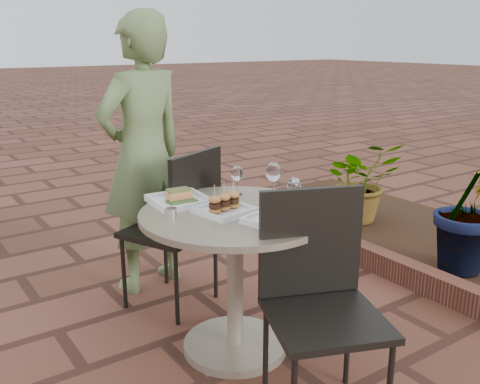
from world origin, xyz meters
TOP-DOWN VIEW (x-y plane):
  - ground at (0.00, 0.00)m, footprint 60.00×60.00m
  - cafe_table at (0.27, -0.26)m, footprint 0.90×0.90m
  - chair_far at (0.28, 0.28)m, footprint 0.58×0.58m
  - chair_near at (0.32, -0.80)m, footprint 0.57×0.57m
  - diner at (0.25, 0.68)m, footprint 0.68×0.52m
  - plate_salmon at (0.12, 0.01)m, footprint 0.28×0.28m
  - plate_sliders at (0.22, -0.25)m, footprint 0.26×0.26m
  - plate_tuna at (0.33, -0.50)m, footprint 0.28×0.28m
  - wine_glass_right at (0.53, -0.38)m, footprint 0.07×0.07m
  - wine_glass_mid at (0.45, -0.03)m, footprint 0.07×0.07m
  - wine_glass_far at (0.55, -0.19)m, footprint 0.08×0.08m
  - steel_ramekin at (-0.00, -0.15)m, footprint 0.07×0.07m
  - cutlery_set at (0.58, -0.52)m, footprint 0.12×0.19m
  - planter_curb at (1.60, 0.30)m, footprint 0.12×3.00m
  - mulch_bed at (2.30, 0.30)m, footprint 1.30×3.00m
  - potted_plant_a at (2.15, 0.67)m, footprint 0.76×0.71m
  - potted_plant_b at (1.98, -0.42)m, footprint 0.53×0.45m

SIDE VIEW (x-z plane):
  - ground at x=0.00m, z-range 0.00..0.00m
  - mulch_bed at x=2.30m, z-range 0.00..0.06m
  - planter_curb at x=1.60m, z-range 0.00..0.15m
  - potted_plant_a at x=2.15m, z-range 0.06..0.74m
  - cafe_table at x=0.27m, z-range 0.12..0.85m
  - potted_plant_b at x=1.98m, z-range 0.06..0.94m
  - chair_far at x=0.28m, z-range 0.08..1.01m
  - chair_near at x=0.32m, z-range 0.08..1.01m
  - cutlery_set at x=0.58m, z-range 0.73..0.73m
  - plate_tuna at x=0.33m, z-range 0.73..0.76m
  - steel_ramekin at x=0.00m, z-range 0.73..0.77m
  - plate_salmon at x=0.12m, z-range 0.71..0.79m
  - plate_sliders at x=0.22m, z-range 0.69..0.84m
  - diner at x=0.25m, z-range 0.00..1.68m
  - wine_glass_right at x=0.53m, z-range 0.76..0.92m
  - wine_glass_mid at x=0.45m, z-range 0.76..0.92m
  - wine_glass_far at x=0.55m, z-range 0.77..0.96m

